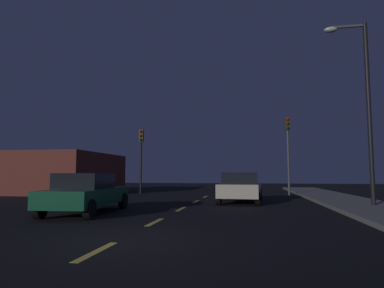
{
  "coord_description": "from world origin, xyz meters",
  "views": [
    {
      "loc": [
        2.77,
        -7.0,
        1.4
      ],
      "look_at": [
        -0.86,
        13.97,
        3.37
      ],
      "focal_mm": 30.98,
      "sensor_mm": 36.0,
      "label": 1
    }
  ],
  "objects_px": {
    "car_stopped_ahead": "(241,187)",
    "traffic_signal_right": "(288,141)",
    "traffic_signal_left": "(141,149)",
    "car_adjacent_lane": "(87,193)",
    "street_lamp_right": "(362,96)"
  },
  "relations": [
    {
      "from": "street_lamp_right",
      "to": "car_stopped_ahead",
      "type": "bearing_deg",
      "value": 157.67
    },
    {
      "from": "traffic_signal_right",
      "to": "car_adjacent_lane",
      "type": "bearing_deg",
      "value": -125.69
    },
    {
      "from": "car_stopped_ahead",
      "to": "street_lamp_right",
      "type": "relative_size",
      "value": 0.56
    },
    {
      "from": "car_stopped_ahead",
      "to": "traffic_signal_right",
      "type": "bearing_deg",
      "value": 63.43
    },
    {
      "from": "traffic_signal_right",
      "to": "car_stopped_ahead",
      "type": "distance_m",
      "value": 7.44
    },
    {
      "from": "car_adjacent_lane",
      "to": "traffic_signal_left",
      "type": "bearing_deg",
      "value": 99.26
    },
    {
      "from": "traffic_signal_right",
      "to": "car_stopped_ahead",
      "type": "relative_size",
      "value": 1.19
    },
    {
      "from": "traffic_signal_left",
      "to": "traffic_signal_right",
      "type": "xyz_separation_m",
      "value": [
        10.4,
        0.0,
        0.4
      ]
    },
    {
      "from": "traffic_signal_left",
      "to": "traffic_signal_right",
      "type": "relative_size",
      "value": 0.88
    },
    {
      "from": "car_adjacent_lane",
      "to": "street_lamp_right",
      "type": "xyz_separation_m",
      "value": [
        10.65,
        3.54,
        3.97
      ]
    },
    {
      "from": "traffic_signal_right",
      "to": "car_adjacent_lane",
      "type": "relative_size",
      "value": 1.14
    },
    {
      "from": "car_adjacent_lane",
      "to": "street_lamp_right",
      "type": "distance_m",
      "value": 11.9
    },
    {
      "from": "street_lamp_right",
      "to": "traffic_signal_right",
      "type": "bearing_deg",
      "value": 104.73
    },
    {
      "from": "traffic_signal_right",
      "to": "street_lamp_right",
      "type": "height_order",
      "value": "street_lamp_right"
    },
    {
      "from": "car_stopped_ahead",
      "to": "traffic_signal_left",
      "type": "bearing_deg",
      "value": 140.21
    }
  ]
}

